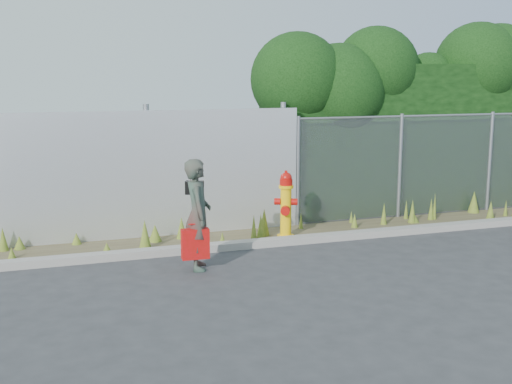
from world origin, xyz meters
The scene contains 10 objects.
ground centered at (0.00, 0.00, 0.00)m, with size 80.00×80.00×0.00m, color #323234.
curb centered at (0.00, 1.80, 0.06)m, with size 16.00×0.22×0.12m, color gray.
weed_strip centered at (0.07, 2.46, 0.13)m, with size 16.00×1.22×0.55m.
corrugated_fence centered at (-3.25, 3.01, 1.10)m, with size 8.50×0.21×2.30m.
chainlink_fence centered at (4.25, 3.00, 1.03)m, with size 6.50×0.07×2.05m.
hedge centered at (4.31, 3.94, 2.16)m, with size 7.75×1.94×3.90m.
fire_hydrant centered at (0.50, 2.17, 0.58)m, with size 0.40×0.36×1.19m.
woman centered at (-1.33, 0.96, 0.81)m, with size 0.59×0.39×1.62m, color #106550.
red_tote_bag centered at (-1.41, 0.81, 0.42)m, with size 0.39×0.15×0.52m.
black_shoulder_bag centered at (-1.32, 1.21, 1.16)m, with size 0.26×0.11×0.20m.
Camera 1 is at (-3.39, -7.88, 2.81)m, focal length 45.00 mm.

